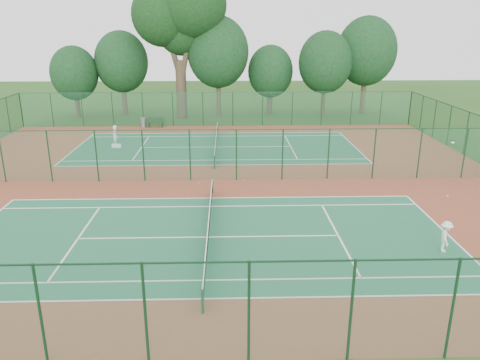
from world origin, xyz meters
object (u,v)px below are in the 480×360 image
at_px(kit_bag, 117,146).
at_px(trash_bin, 143,122).
at_px(bench, 155,122).
at_px(big_tree, 180,14).
at_px(player_near, 446,237).
at_px(player_far, 115,136).

bearing_deg(kit_bag, trash_bin, 94.56).
distance_m(bench, big_tree, 12.16).
distance_m(player_near, trash_bin, 33.84).
relative_size(trash_bin, big_tree, 0.06).
distance_m(player_far, kit_bag, 1.02).
distance_m(player_far, big_tree, 17.31).
relative_size(player_near, player_far, 0.85).
distance_m(player_near, bench, 33.07).
bearing_deg(player_near, player_far, 60.98).
distance_m(bench, kit_bag, 8.51).
xyz_separation_m(player_near, player_far, (-19.63, 20.62, 0.14)).
height_order(trash_bin, kit_bag, trash_bin).
bearing_deg(player_far, kit_bag, 20.74).
distance_m(trash_bin, kit_bag, 8.43).
xyz_separation_m(trash_bin, kit_bag, (-0.89, -8.38, -0.34)).
height_order(trash_bin, bench, bench).
height_order(kit_bag, big_tree, big_tree).
relative_size(kit_bag, big_tree, 0.05).
distance_m(trash_bin, big_tree, 12.43).
xyz_separation_m(player_near, bench, (-17.27, 28.21, -0.22)).
bearing_deg(big_tree, player_far, -109.85).
bearing_deg(big_tree, bench, -113.20).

